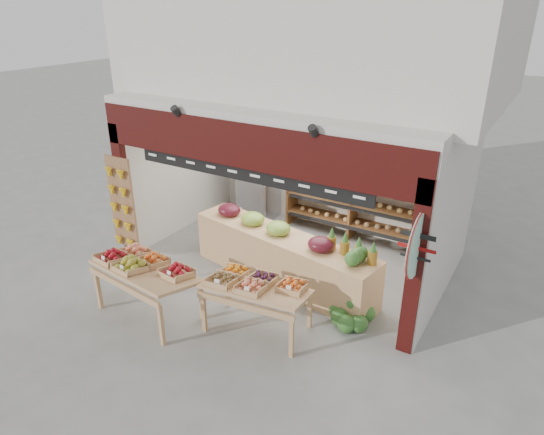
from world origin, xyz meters
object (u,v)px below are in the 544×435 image
(cardboard_stack, at_px, (238,229))
(display_table_left, at_px, (143,266))
(display_table_right, at_px, (254,285))
(refrigerator, at_px, (259,176))
(watermelon_pile, at_px, (350,314))
(mid_counter, at_px, (282,256))
(back_shelving, at_px, (355,188))

(cardboard_stack, relative_size, display_table_left, 0.58)
(cardboard_stack, distance_m, display_table_right, 3.05)
(display_table_right, bearing_deg, display_table_left, -163.38)
(refrigerator, relative_size, display_table_right, 1.21)
(refrigerator, bearing_deg, watermelon_pile, -41.24)
(refrigerator, relative_size, display_table_left, 1.13)
(mid_counter, bearing_deg, cardboard_stack, 149.70)
(display_table_right, bearing_deg, watermelon_pile, 34.66)
(back_shelving, xyz_separation_m, watermelon_pile, (1.16, -2.85, -0.92))
(back_shelving, distance_m, mid_counter, 2.41)
(refrigerator, distance_m, mid_counter, 2.88)
(cardboard_stack, bearing_deg, display_table_left, -86.60)
(mid_counter, bearing_deg, display_table_left, -126.49)
(cardboard_stack, xyz_separation_m, watermelon_pile, (3.14, -1.48, -0.07))
(mid_counter, bearing_deg, display_table_right, -76.90)
(display_table_left, bearing_deg, refrigerator, 96.10)
(cardboard_stack, distance_m, watermelon_pile, 3.47)
(mid_counter, xyz_separation_m, display_table_right, (0.33, -1.40, 0.27))
(refrigerator, xyz_separation_m, display_table_right, (2.18, -3.55, -0.23))
(cardboard_stack, height_order, watermelon_pile, cardboard_stack)
(back_shelving, xyz_separation_m, display_table_left, (-1.81, -4.21, -0.29))
(back_shelving, bearing_deg, cardboard_stack, -145.32)
(mid_counter, height_order, watermelon_pile, mid_counter)
(back_shelving, relative_size, mid_counter, 0.80)
(mid_counter, relative_size, watermelon_pile, 5.27)
(refrigerator, height_order, display_table_right, refrigerator)
(display_table_right, bearing_deg, back_shelving, 89.02)
(back_shelving, distance_m, display_table_right, 3.71)
(mid_counter, height_order, display_table_left, mid_counter)
(display_table_left, distance_m, watermelon_pile, 3.33)
(cardboard_stack, bearing_deg, display_table_right, -50.56)
(cardboard_stack, height_order, mid_counter, mid_counter)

